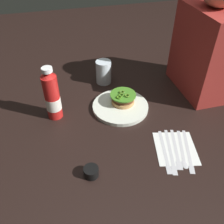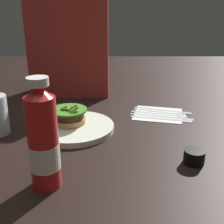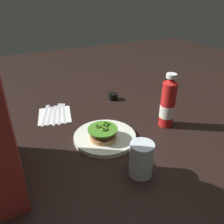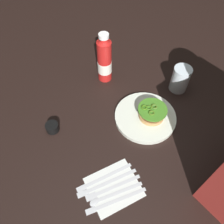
{
  "view_description": "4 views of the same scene",
  "coord_description": "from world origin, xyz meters",
  "px_view_note": "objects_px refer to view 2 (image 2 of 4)",
  "views": [
    {
      "loc": [
        0.76,
        -0.11,
        0.69
      ],
      "look_at": [
        0.05,
        0.08,
        0.07
      ],
      "focal_mm": 39.07,
      "sensor_mm": 36.0,
      "label": 1
    },
    {
      "loc": [
        0.07,
        -0.65,
        0.36
      ],
      "look_at": [
        0.07,
        0.07,
        0.09
      ],
      "focal_mm": 44.94,
      "sensor_mm": 36.0,
      "label": 2
    },
    {
      "loc": [
        -0.74,
        0.45,
        0.54
      ],
      "look_at": [
        0.02,
        0.07,
        0.07
      ],
      "focal_mm": 36.99,
      "sensor_mm": 36.0,
      "label": 3
    },
    {
      "loc": [
        0.4,
        0.46,
        0.77
      ],
      "look_at": [
        0.08,
        0.08,
        0.09
      ],
      "focal_mm": 36.56,
      "sensor_mm": 36.0,
      "label": 4
    }
  ],
  "objects_px": {
    "table_knife": "(165,118)",
    "spoon_utensil": "(166,112)",
    "fork_utensil": "(163,114)",
    "diner_person": "(69,36)",
    "condiment_cup": "(194,157)",
    "ketchup_bottle": "(43,142)",
    "steak_knife": "(165,116)",
    "butter_knife": "(166,110)",
    "dinner_plate": "(73,127)",
    "napkin": "(158,114)",
    "burger_sandwich": "(68,116)"
  },
  "relations": [
    {
      "from": "spoon_utensil",
      "to": "diner_person",
      "type": "distance_m",
      "value": 0.52
    },
    {
      "from": "steak_knife",
      "to": "butter_knife",
      "type": "relative_size",
      "value": 1.05
    },
    {
      "from": "napkin",
      "to": "fork_utensil",
      "type": "xyz_separation_m",
      "value": [
        0.02,
        -0.01,
        0.0
      ]
    },
    {
      "from": "condiment_cup",
      "to": "spoon_utensil",
      "type": "bearing_deg",
      "value": 90.66
    },
    {
      "from": "ketchup_bottle",
      "to": "spoon_utensil",
      "type": "bearing_deg",
      "value": 52.12
    },
    {
      "from": "fork_utensil",
      "to": "napkin",
      "type": "bearing_deg",
      "value": 162.99
    },
    {
      "from": "burger_sandwich",
      "to": "napkin",
      "type": "distance_m",
      "value": 0.32
    },
    {
      "from": "napkin",
      "to": "table_knife",
      "type": "height_order",
      "value": "table_knife"
    },
    {
      "from": "steak_knife",
      "to": "spoon_utensil",
      "type": "xyz_separation_m",
      "value": [
        0.01,
        0.04,
        0.0
      ]
    },
    {
      "from": "burger_sandwich",
      "to": "steak_knife",
      "type": "distance_m",
      "value": 0.33
    },
    {
      "from": "steak_knife",
      "to": "diner_person",
      "type": "bearing_deg",
      "value": 139.76
    },
    {
      "from": "fork_utensil",
      "to": "diner_person",
      "type": "distance_m",
      "value": 0.51
    },
    {
      "from": "steak_knife",
      "to": "butter_knife",
      "type": "distance_m",
      "value": 0.07
    },
    {
      "from": "ketchup_bottle",
      "to": "table_knife",
      "type": "height_order",
      "value": "ketchup_bottle"
    },
    {
      "from": "ketchup_bottle",
      "to": "steak_knife",
      "type": "bearing_deg",
      "value": 50.31
    },
    {
      "from": "condiment_cup",
      "to": "table_knife",
      "type": "distance_m",
      "value": 0.28
    },
    {
      "from": "fork_utensil",
      "to": "butter_knife",
      "type": "bearing_deg",
      "value": 67.38
    },
    {
      "from": "steak_knife",
      "to": "butter_knife",
      "type": "xyz_separation_m",
      "value": [
        0.01,
        0.06,
        0.0
      ]
    },
    {
      "from": "table_knife",
      "to": "fork_utensil",
      "type": "height_order",
      "value": "same"
    },
    {
      "from": "napkin",
      "to": "condiment_cup",
      "type": "bearing_deg",
      "value": -83.67
    },
    {
      "from": "ketchup_bottle",
      "to": "burger_sandwich",
      "type": "bearing_deg",
      "value": 89.14
    },
    {
      "from": "table_knife",
      "to": "condiment_cup",
      "type": "bearing_deg",
      "value": -85.67
    },
    {
      "from": "ketchup_bottle",
      "to": "table_knife",
      "type": "bearing_deg",
      "value": 49.28
    },
    {
      "from": "fork_utensil",
      "to": "butter_knife",
      "type": "xyz_separation_m",
      "value": [
        0.02,
        0.04,
        0.0
      ]
    },
    {
      "from": "ketchup_bottle",
      "to": "fork_utensil",
      "type": "xyz_separation_m",
      "value": [
        0.32,
        0.41,
        -0.1
      ]
    },
    {
      "from": "spoon_utensil",
      "to": "butter_knife",
      "type": "height_order",
      "value": "same"
    },
    {
      "from": "condiment_cup",
      "to": "steak_knife",
      "type": "xyz_separation_m",
      "value": [
        -0.02,
        0.3,
        -0.01
      ]
    },
    {
      "from": "dinner_plate",
      "to": "napkin",
      "type": "relative_size",
      "value": 1.5
    },
    {
      "from": "diner_person",
      "to": "butter_knife",
      "type": "bearing_deg",
      "value": -32.82
    },
    {
      "from": "dinner_plate",
      "to": "butter_knife",
      "type": "bearing_deg",
      "value": 27.94
    },
    {
      "from": "napkin",
      "to": "fork_utensil",
      "type": "distance_m",
      "value": 0.02
    },
    {
      "from": "butter_knife",
      "to": "dinner_plate",
      "type": "bearing_deg",
      "value": -152.06
    },
    {
      "from": "table_knife",
      "to": "spoon_utensil",
      "type": "distance_m",
      "value": 0.06
    },
    {
      "from": "table_knife",
      "to": "fork_utensil",
      "type": "relative_size",
      "value": 1.06
    },
    {
      "from": "spoon_utensil",
      "to": "condiment_cup",
      "type": "bearing_deg",
      "value": -89.34
    },
    {
      "from": "table_knife",
      "to": "spoon_utensil",
      "type": "bearing_deg",
      "value": 74.37
    },
    {
      "from": "fork_utensil",
      "to": "spoon_utensil",
      "type": "height_order",
      "value": "same"
    },
    {
      "from": "dinner_plate",
      "to": "diner_person",
      "type": "bearing_deg",
      "value": 98.16
    },
    {
      "from": "fork_utensil",
      "to": "burger_sandwich",
      "type": "bearing_deg",
      "value": -160.47
    },
    {
      "from": "table_knife",
      "to": "spoon_utensil",
      "type": "relative_size",
      "value": 1.14
    },
    {
      "from": "burger_sandwich",
      "to": "ketchup_bottle",
      "type": "bearing_deg",
      "value": -90.86
    },
    {
      "from": "dinner_plate",
      "to": "napkin",
      "type": "bearing_deg",
      "value": 25.34
    },
    {
      "from": "steak_knife",
      "to": "fork_utensil",
      "type": "height_order",
      "value": "same"
    },
    {
      "from": "ketchup_bottle",
      "to": "napkin",
      "type": "distance_m",
      "value": 0.53
    },
    {
      "from": "dinner_plate",
      "to": "fork_utensil",
      "type": "bearing_deg",
      "value": 23.07
    },
    {
      "from": "condiment_cup",
      "to": "steak_knife",
      "type": "height_order",
      "value": "condiment_cup"
    },
    {
      "from": "ketchup_bottle",
      "to": "butter_knife",
      "type": "distance_m",
      "value": 0.57
    },
    {
      "from": "napkin",
      "to": "steak_knife",
      "type": "distance_m",
      "value": 0.04
    },
    {
      "from": "spoon_utensil",
      "to": "butter_knife",
      "type": "bearing_deg",
      "value": 83.38
    },
    {
      "from": "table_knife",
      "to": "fork_utensil",
      "type": "bearing_deg",
      "value": 86.02
    }
  ]
}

